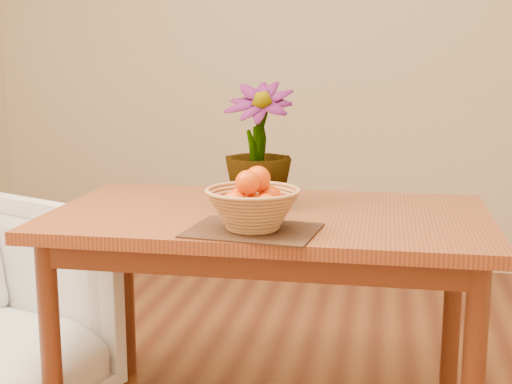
# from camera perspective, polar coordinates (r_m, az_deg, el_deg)

# --- Properties ---
(wall_back) EXTENTS (4.00, 0.02, 2.70)m
(wall_back) POSITION_cam_1_polar(r_m,az_deg,el_deg) (4.18, 5.51, 12.31)
(wall_back) COLOR beige
(wall_back) RESTS_ON floor
(table) EXTENTS (1.40, 0.80, 0.75)m
(table) POSITION_cam_1_polar(r_m,az_deg,el_deg) (2.32, 1.03, -3.71)
(table) COLOR brown
(table) RESTS_ON floor
(placemat) EXTENTS (0.39, 0.31, 0.01)m
(placemat) POSITION_cam_1_polar(r_m,az_deg,el_deg) (2.04, -0.26, -3.09)
(placemat) COLOR #3C2316
(placemat) RESTS_ON table
(wicker_basket) EXTENTS (0.27, 0.27, 0.11)m
(wicker_basket) POSITION_cam_1_polar(r_m,az_deg,el_deg) (2.03, -0.26, -1.52)
(wicker_basket) COLOR #A87F46
(wicker_basket) RESTS_ON placemat
(orange_pile) EXTENTS (0.16, 0.16, 0.13)m
(orange_pile) POSITION_cam_1_polar(r_m,az_deg,el_deg) (2.02, -0.25, -0.25)
(orange_pile) COLOR #DD5003
(orange_pile) RESTS_ON wicker_basket
(potted_plant) EXTENTS (0.24, 0.24, 0.41)m
(potted_plant) POSITION_cam_1_polar(r_m,az_deg,el_deg) (2.34, 0.17, 3.76)
(potted_plant) COLOR #1B4714
(potted_plant) RESTS_ON table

